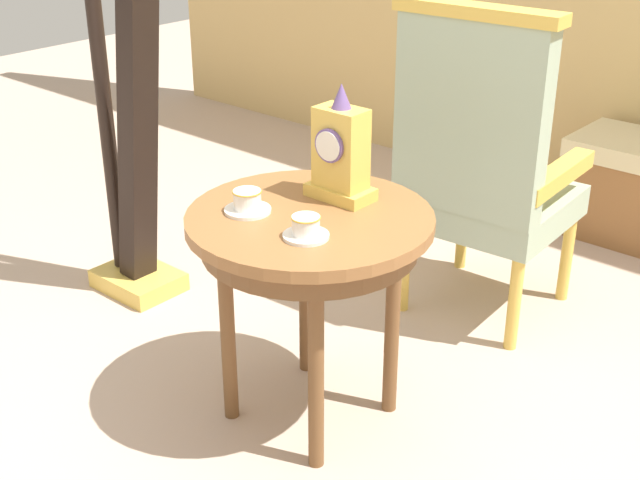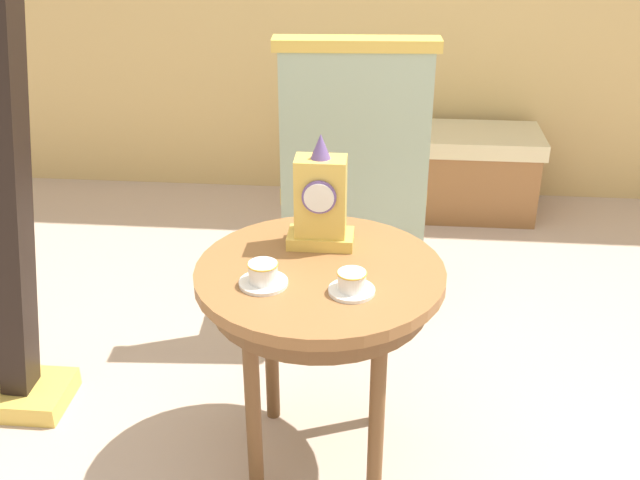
{
  "view_description": "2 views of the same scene",
  "coord_description": "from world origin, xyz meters",
  "px_view_note": "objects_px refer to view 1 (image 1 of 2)",
  "views": [
    {
      "loc": [
        1.38,
        -1.56,
        1.62
      ],
      "look_at": [
        -0.1,
        0.15,
        0.55
      ],
      "focal_mm": 48.52,
      "sensor_mm": 36.0,
      "label": 1
    },
    {
      "loc": [
        0.09,
        -1.74,
        1.67
      ],
      "look_at": [
        -0.07,
        0.13,
        0.72
      ],
      "focal_mm": 42.46,
      "sensor_mm": 36.0,
      "label": 2
    }
  ],
  "objects_px": {
    "side_table": "(310,240)",
    "teacup_left": "(247,202)",
    "armchair": "(482,163)",
    "teacup_right": "(306,228)",
    "harp": "(128,121)",
    "mantel_clock": "(340,154)"
  },
  "relations": [
    {
      "from": "mantel_clock",
      "to": "harp",
      "type": "height_order",
      "value": "harp"
    },
    {
      "from": "teacup_left",
      "to": "harp",
      "type": "relative_size",
      "value": 0.08
    },
    {
      "from": "teacup_right",
      "to": "harp",
      "type": "bearing_deg",
      "value": 165.71
    },
    {
      "from": "teacup_left",
      "to": "mantel_clock",
      "type": "height_order",
      "value": "mantel_clock"
    },
    {
      "from": "teacup_right",
      "to": "mantel_clock",
      "type": "height_order",
      "value": "mantel_clock"
    },
    {
      "from": "teacup_left",
      "to": "armchair",
      "type": "relative_size",
      "value": 0.11
    },
    {
      "from": "side_table",
      "to": "mantel_clock",
      "type": "relative_size",
      "value": 2.06
    },
    {
      "from": "teacup_right",
      "to": "armchair",
      "type": "relative_size",
      "value": 0.11
    },
    {
      "from": "teacup_right",
      "to": "harp",
      "type": "relative_size",
      "value": 0.07
    },
    {
      "from": "teacup_left",
      "to": "armchair",
      "type": "distance_m",
      "value": 0.95
    },
    {
      "from": "harp",
      "to": "teacup_right",
      "type": "bearing_deg",
      "value": -14.29
    },
    {
      "from": "side_table",
      "to": "teacup_left",
      "type": "height_order",
      "value": "teacup_left"
    },
    {
      "from": "teacup_left",
      "to": "armchair",
      "type": "height_order",
      "value": "armchair"
    },
    {
      "from": "side_table",
      "to": "harp",
      "type": "xyz_separation_m",
      "value": [
        -1.0,
        0.16,
        0.1
      ]
    },
    {
      "from": "harp",
      "to": "mantel_clock",
      "type": "bearing_deg",
      "value": -0.87
    },
    {
      "from": "side_table",
      "to": "teacup_right",
      "type": "distance_m",
      "value": 0.19
    },
    {
      "from": "mantel_clock",
      "to": "harp",
      "type": "bearing_deg",
      "value": 179.13
    },
    {
      "from": "side_table",
      "to": "armchair",
      "type": "distance_m",
      "value": 0.83
    },
    {
      "from": "side_table",
      "to": "teacup_left",
      "type": "bearing_deg",
      "value": -144.55
    },
    {
      "from": "side_table",
      "to": "harp",
      "type": "height_order",
      "value": "harp"
    },
    {
      "from": "side_table",
      "to": "teacup_left",
      "type": "xyz_separation_m",
      "value": [
        -0.14,
        -0.1,
        0.11
      ]
    },
    {
      "from": "teacup_right",
      "to": "harp",
      "type": "height_order",
      "value": "harp"
    }
  ]
}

